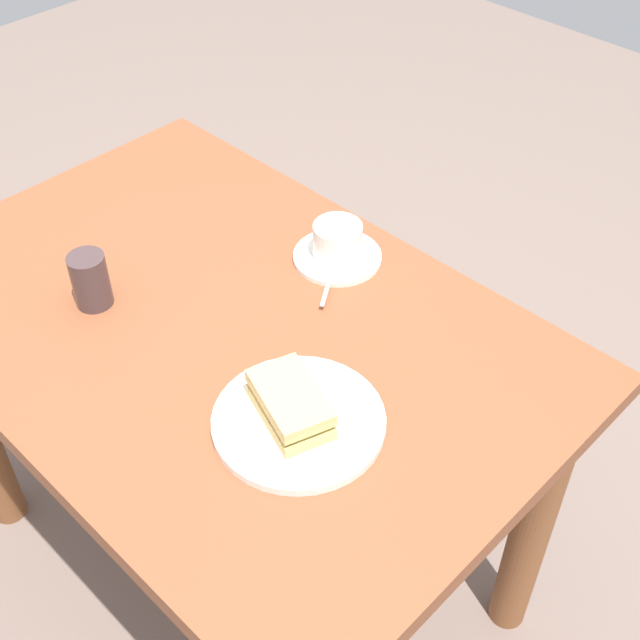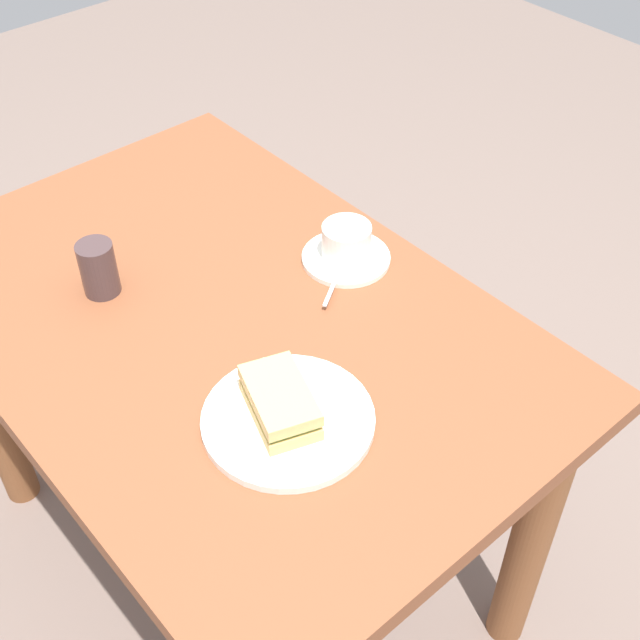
# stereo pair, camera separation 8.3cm
# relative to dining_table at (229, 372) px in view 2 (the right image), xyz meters

# --- Properties ---
(ground_plane) EXTENTS (6.00, 6.00, 0.00)m
(ground_plane) POSITION_rel_dining_table_xyz_m (0.00, 0.00, -0.61)
(ground_plane) COLOR #705E55
(dining_table) EXTENTS (1.17, 0.77, 0.75)m
(dining_table) POSITION_rel_dining_table_xyz_m (0.00, 0.00, 0.00)
(dining_table) COLOR brown
(dining_table) RESTS_ON ground_plane
(sandwich_plate) EXTENTS (0.26, 0.26, 0.01)m
(sandwich_plate) POSITION_rel_dining_table_xyz_m (0.26, -0.07, 0.15)
(sandwich_plate) COLOR white
(sandwich_plate) RESTS_ON dining_table
(sandwich_front) EXTENTS (0.16, 0.13, 0.05)m
(sandwich_front) POSITION_rel_dining_table_xyz_m (0.25, -0.07, 0.18)
(sandwich_front) COLOR tan
(sandwich_front) RESTS_ON sandwich_plate
(coffee_saucer) EXTENTS (0.16, 0.16, 0.01)m
(coffee_saucer) POSITION_rel_dining_table_xyz_m (0.03, 0.26, 0.15)
(coffee_saucer) COLOR white
(coffee_saucer) RESTS_ON dining_table
(coffee_cup) EXTENTS (0.11, 0.09, 0.07)m
(coffee_cup) POSITION_rel_dining_table_xyz_m (0.03, 0.26, 0.19)
(coffee_cup) COLOR white
(coffee_cup) RESTS_ON coffee_saucer
(spoon) EXTENTS (0.06, 0.09, 0.01)m
(spoon) POSITION_rel_dining_table_xyz_m (0.07, 0.19, 0.15)
(spoon) COLOR silver
(spoon) RESTS_ON coffee_saucer
(drinking_glass) EXTENTS (0.06, 0.06, 0.10)m
(drinking_glass) POSITION_rel_dining_table_xyz_m (-0.19, -0.12, 0.19)
(drinking_glass) COLOR #443333
(drinking_glass) RESTS_ON dining_table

